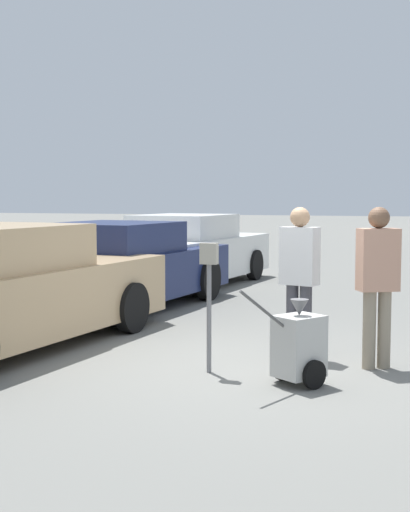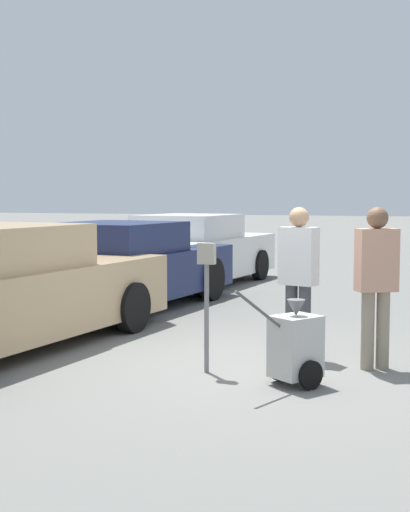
# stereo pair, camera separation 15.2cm
# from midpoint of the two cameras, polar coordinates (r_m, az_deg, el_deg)

# --- Properties ---
(ground_plane) EXTENTS (120.00, 120.00, 0.00)m
(ground_plane) POSITION_cam_midpoint_polar(r_m,az_deg,el_deg) (7.75, 4.06, -8.95)
(ground_plane) COLOR slate
(parked_car_tan) EXTENTS (2.35, 5.12, 1.50)m
(parked_car_tan) POSITION_cam_midpoint_polar(r_m,az_deg,el_deg) (8.90, -15.60, -2.74)
(parked_car_tan) COLOR tan
(parked_car_tan) RESTS_ON ground_plane
(parked_car_navy) EXTENTS (2.42, 4.84, 1.42)m
(parked_car_navy) POSITION_cam_midpoint_polar(r_m,az_deg,el_deg) (11.72, -6.32, -0.92)
(parked_car_navy) COLOR #19234C
(parked_car_navy) RESTS_ON ground_plane
(parked_car_white) EXTENTS (2.39, 4.88, 1.47)m
(parked_car_white) POSITION_cam_midpoint_polar(r_m,az_deg,el_deg) (14.72, -0.75, 0.31)
(parked_car_white) COLOR silver
(parked_car_white) RESTS_ON ground_plane
(parking_meter) EXTENTS (0.18, 0.09, 1.36)m
(parking_meter) POSITION_cam_midpoint_polar(r_m,az_deg,el_deg) (7.39, 0.72, -2.14)
(parking_meter) COLOR slate
(parking_meter) RESTS_ON ground_plane
(person_worker) EXTENTS (0.46, 0.32, 1.72)m
(person_worker) POSITION_cam_midpoint_polar(r_m,az_deg,el_deg) (8.19, 8.01, -1.28)
(person_worker) COLOR #3F3F47
(person_worker) RESTS_ON ground_plane
(person_supervisor) EXTENTS (0.47, 0.39, 1.73)m
(person_supervisor) POSITION_cam_midpoint_polar(r_m,az_deg,el_deg) (7.76, 14.09, -1.66)
(person_supervisor) COLOR gray
(person_supervisor) RESTS_ON ground_plane
(equipment_cart) EXTENTS (0.71, 0.93, 1.00)m
(equipment_cart) POSITION_cam_midpoint_polar(r_m,az_deg,el_deg) (7.05, 7.87, -7.15)
(equipment_cart) COLOR #B2B2AD
(equipment_cart) RESTS_ON ground_plane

